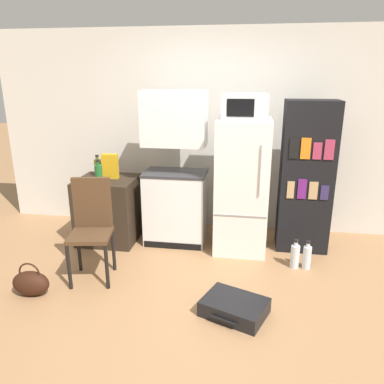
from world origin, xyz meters
name	(u,v)px	position (x,y,z in m)	size (l,w,h in m)	color
ground_plane	(199,307)	(0.00, 0.00, 0.00)	(24.00, 24.00, 0.00)	#A3754C
wall_back	(236,133)	(0.20, 2.00, 1.29)	(6.40, 0.10, 2.57)	silver
side_table	(109,210)	(-1.31, 1.28, 0.40)	(0.70, 0.64, 0.80)	#2D2319
kitchen_hutch	(175,176)	(-0.48, 1.36, 0.85)	(0.74, 0.49, 1.84)	white
refrigerator	(242,186)	(0.32, 1.29, 0.77)	(0.60, 0.64, 1.55)	white
microwave	(245,106)	(0.32, 1.29, 1.68)	(0.49, 0.44, 0.27)	silver
bookshelf	(306,178)	(1.05, 1.41, 0.87)	(0.58, 0.38, 1.75)	black
bottle_green_tall	(99,174)	(-1.30, 1.02, 0.92)	(0.09, 0.09, 0.29)	#1E6028
bottle_olive_oil	(98,167)	(-1.46, 1.38, 0.91)	(0.08, 0.08, 0.27)	#566619
bottle_ketchup_red	(103,168)	(-1.43, 1.48, 0.88)	(0.09, 0.09, 0.20)	#AD1914
bowl	(81,181)	(-1.53, 1.06, 0.82)	(0.12, 0.12, 0.03)	silver
cereal_box	(110,166)	(-1.27, 1.31, 0.95)	(0.19, 0.07, 0.30)	gold
chair	(92,221)	(-1.15, 0.41, 0.60)	(0.46, 0.47, 1.03)	black
suitcase_large_flat	(234,307)	(0.32, -0.06, 0.07)	(0.64, 0.56, 0.14)	black
handbag	(31,283)	(-1.60, -0.05, 0.12)	(0.36, 0.20, 0.33)	#33190F
water_bottle_front	(295,256)	(0.93, 0.88, 0.14)	(0.10, 0.10, 0.33)	silver
water_bottle_middle	(307,257)	(1.05, 0.88, 0.14)	(0.09, 0.09, 0.32)	silver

